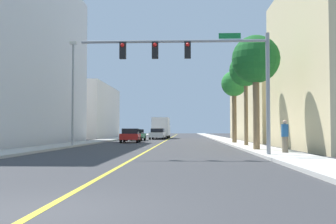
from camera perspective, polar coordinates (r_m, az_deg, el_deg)
ground at (r=48.70m, az=-0.38°, el=-4.11°), size 192.00×192.00×0.00m
sidewalk_left at (r=49.62m, az=-8.95°, el=-3.96°), size 2.50×168.00×0.15m
sidewalk_right at (r=48.88m, az=8.33°, el=-3.99°), size 2.50×168.00×0.15m
lane_marking_center at (r=48.70m, az=-0.38°, el=-4.10°), size 0.16×144.00×0.01m
building_left_far at (r=66.81m, az=-14.64°, el=0.00°), size 15.19×18.72×8.37m
building_right_far at (r=53.90m, az=18.35°, el=0.77°), size 15.04×27.29×8.64m
traffic_signal_mast at (r=20.41m, az=4.97°, el=6.92°), size 9.47×0.36×6.05m
street_lamp at (r=33.42m, az=-13.31°, el=3.37°), size 0.56×0.28×8.33m
palm_near at (r=25.88m, az=12.31°, el=7.10°), size 2.98×2.98×7.10m
palm_mid at (r=32.37m, az=10.92°, el=5.68°), size 2.57×2.57×7.18m
palm_far at (r=38.76m, az=9.32°, el=3.72°), size 2.43×2.43×6.79m
car_green at (r=49.13m, az=-4.56°, el=-3.22°), size 2.07×4.41×1.40m
car_silver at (r=55.71m, az=-1.48°, el=-3.11°), size 2.12×4.44×1.51m
car_red at (r=42.50m, az=-5.32°, el=-3.32°), size 2.03×4.19×1.47m
delivery_truck at (r=62.51m, az=-0.95°, el=-2.21°), size 2.45×8.71×3.16m
pedestrian at (r=22.29m, az=16.21°, el=-3.30°), size 0.38×0.38×1.73m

